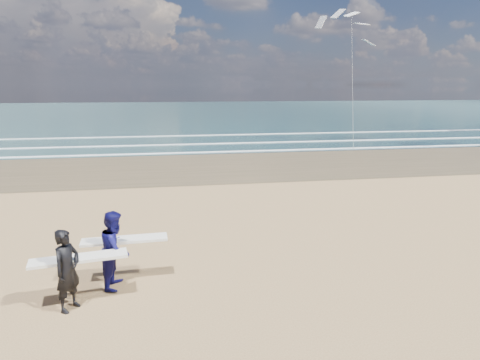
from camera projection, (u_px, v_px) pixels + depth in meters
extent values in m
cube|color=brown|center=(436.00, 157.00, 30.73)|extent=(220.00, 12.00, 0.01)
cube|color=#1B3A3D|center=(265.00, 112.00, 82.64)|extent=(220.00, 100.00, 0.02)
cube|color=white|center=(401.00, 147.00, 35.33)|extent=(220.00, 0.50, 0.05)
cube|color=white|center=(374.00, 140.00, 39.85)|extent=(220.00, 0.50, 0.05)
cube|color=white|center=(345.00, 132.00, 46.10)|extent=(220.00, 0.50, 0.05)
imported|color=black|center=(67.00, 270.00, 9.71)|extent=(0.76, 0.84, 1.93)
cube|color=white|center=(79.00, 258.00, 10.05)|extent=(2.26, 0.88, 0.07)
imported|color=#0F0E4F|center=(116.00, 249.00, 10.87)|extent=(0.90, 1.08, 2.01)
cube|color=white|center=(125.00, 240.00, 11.21)|extent=(2.22, 0.63, 0.07)
cube|color=slate|center=(353.00, 149.00, 34.48)|extent=(0.12, 0.12, 0.10)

